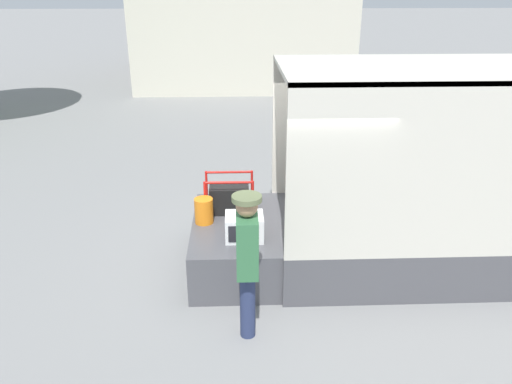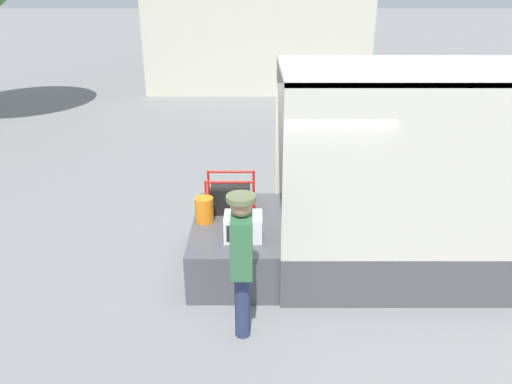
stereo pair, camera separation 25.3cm
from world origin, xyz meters
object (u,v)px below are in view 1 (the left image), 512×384
(portable_generator, at_px, (231,198))
(orange_bucket, at_px, (204,211))
(microwave, at_px, (244,227))
(worker_person, at_px, (247,253))

(portable_generator, height_order, orange_bucket, portable_generator)
(orange_bucket, bearing_deg, microwave, -41.29)
(portable_generator, bearing_deg, microwave, -77.78)
(microwave, bearing_deg, orange_bucket, 138.71)
(portable_generator, bearing_deg, worker_person, -84.24)
(microwave, bearing_deg, worker_person, -89.29)
(microwave, relative_size, orange_bucket, 1.38)
(microwave, height_order, orange_bucket, orange_bucket)
(worker_person, bearing_deg, orange_bucket, 109.59)
(orange_bucket, xyz_separation_m, worker_person, (0.58, -1.64, 0.24))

